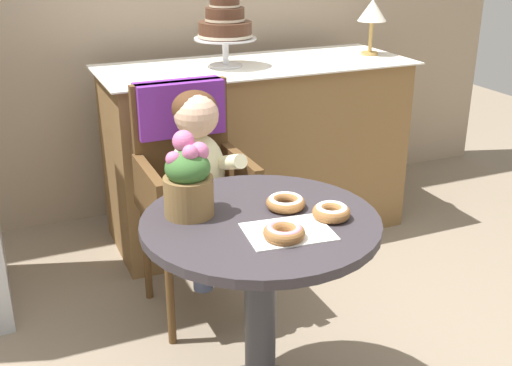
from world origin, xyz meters
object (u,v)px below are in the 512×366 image
at_px(donut_front, 286,202).
at_px(flower_vase, 188,180).
at_px(wicker_chair, 188,162).
at_px(tiered_cake_stand, 225,25).
at_px(seated_child, 200,166).
at_px(donut_side, 331,211).
at_px(donut_mid, 284,232).
at_px(cafe_table, 260,280).
at_px(table_lamp, 372,13).

bearing_deg(donut_front, flower_vase, 164.89).
bearing_deg(wicker_chair, tiered_cake_stand, 49.13).
bearing_deg(tiered_cake_stand, seated_child, -118.20).
distance_m(wicker_chair, flower_vase, 0.71).
relative_size(seated_child, donut_side, 6.36).
bearing_deg(donut_mid, seated_child, 89.24).
distance_m(cafe_table, donut_front, 0.26).
xyz_separation_m(donut_side, flower_vase, (-0.38, 0.20, 0.09)).
relative_size(wicker_chair, tiered_cake_stand, 2.87).
xyz_separation_m(donut_front, donut_mid, (-0.10, -0.19, 0.00)).
height_order(donut_front, donut_mid, donut_mid).
xyz_separation_m(seated_child, flower_vase, (-0.20, -0.49, 0.15)).
height_order(seated_child, table_lamp, table_lamp).
height_order(wicker_chair, tiered_cake_stand, tiered_cake_stand).
bearing_deg(table_lamp, wicker_chair, -156.20).
xyz_separation_m(cafe_table, seated_child, (0.02, 0.61, 0.17)).
bearing_deg(tiered_cake_stand, wicker_chair, -124.66).
distance_m(wicker_chair, donut_side, 0.87).
distance_m(cafe_table, donut_mid, 0.28).
relative_size(wicker_chair, donut_mid, 8.09).
distance_m(donut_mid, table_lamp, 1.90).
distance_m(donut_side, table_lamp, 1.73).
height_order(seated_child, donut_mid, seated_child).
bearing_deg(donut_front, wicker_chair, 96.70).
bearing_deg(seated_child, wicker_chair, 90.00).
relative_size(donut_mid, table_lamp, 0.41).
distance_m(donut_mid, tiered_cake_stand, 1.54).
height_order(wicker_chair, flower_vase, flower_vase).
distance_m(donut_front, table_lamp, 1.70).
relative_size(seated_child, donut_front, 5.95).
distance_m(wicker_chair, tiered_cake_stand, 0.80).
distance_m(donut_front, tiered_cake_stand, 1.34).
bearing_deg(seated_child, tiered_cake_stand, 61.80).
bearing_deg(seated_child, donut_front, -81.50).
bearing_deg(donut_front, donut_side, -52.71).
xyz_separation_m(cafe_table, donut_front, (0.10, 0.04, 0.23)).
xyz_separation_m(donut_mid, table_lamp, (1.19, 1.43, 0.37)).
height_order(donut_mid, flower_vase, flower_vase).
relative_size(donut_front, donut_side, 1.07).
bearing_deg(flower_vase, table_lamp, 40.29).
xyz_separation_m(cafe_table, flower_vase, (-0.18, 0.11, 0.32)).
bearing_deg(table_lamp, cafe_table, -132.95).
bearing_deg(table_lamp, donut_front, -131.28).
distance_m(donut_mid, donut_side, 0.20).
distance_m(seated_child, donut_front, 0.58).
height_order(wicker_chair, seated_child, seated_child).
relative_size(cafe_table, donut_side, 6.31).
height_order(donut_mid, donut_side, same).
xyz_separation_m(tiered_cake_stand, table_lamp, (0.81, -0.02, 0.02)).
relative_size(wicker_chair, flower_vase, 3.81).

